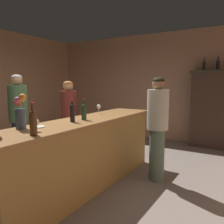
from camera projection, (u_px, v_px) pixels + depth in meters
The scene contains 16 objects.
floor at pixel (67, 176), 3.92m from camera, with size 8.77×8.77×0.00m, color #6F645B.
wall_back at pixel (149, 87), 6.66m from camera, with size 5.96×0.12×2.85m, color #A87B60.
bar_counter at pixel (84, 154), 3.42m from camera, with size 0.67×3.16×1.01m.
display_cabinet at pixel (215, 108), 5.54m from camera, with size 1.14×0.40×1.82m.
wine_bottle_merlot at pixel (33, 121), 2.34m from camera, with size 0.07×0.07×0.33m.
wine_bottle_syrah at pixel (72, 112), 3.15m from camera, with size 0.06×0.06×0.30m.
wine_bottle_rose at pixel (84, 111), 3.32m from camera, with size 0.07×0.07×0.31m.
wine_glass_front at pixel (36, 123), 2.55m from camera, with size 0.06×0.06×0.13m.
wine_glass_mid at pixel (99, 107), 3.95m from camera, with size 0.07×0.07×0.16m.
flower_arrangement at pixel (20, 112), 2.67m from camera, with size 0.15×0.13×0.40m.
cheese_plate at pixel (38, 127), 2.78m from camera, with size 0.17×0.17×0.01m, color white.
display_bottle_left at pixel (204, 65), 5.57m from camera, with size 0.07×0.07×0.30m.
display_bottle_midleft at pixel (218, 64), 5.41m from camera, with size 0.08×0.08×0.31m.
patron_by_cabinet at pixel (69, 116), 4.80m from camera, with size 0.33×0.33×1.57m.
patron_redhead at pixel (19, 117), 4.27m from camera, with size 0.34×0.34×1.68m.
bartender at pixel (157, 124), 3.66m from camera, with size 0.33×0.33×1.62m.
Camera 1 is at (2.59, -2.83, 1.53)m, focal length 38.03 mm.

